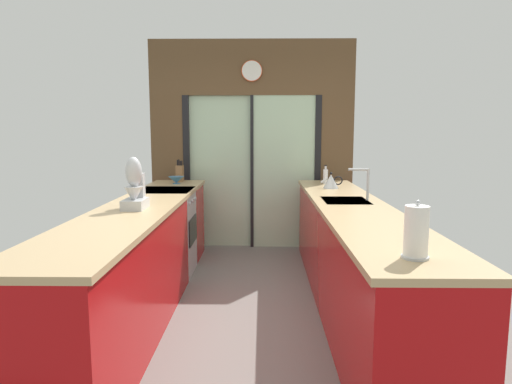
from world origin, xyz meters
name	(u,v)px	position (x,y,z in m)	size (l,w,h in m)	color
ground_plane	(248,296)	(0.00, 0.60, -0.01)	(5.04, 7.60, 0.02)	slate
back_wall_unit	(252,133)	(0.00, 2.40, 1.52)	(2.64, 0.12, 2.70)	brown
left_counter_run	(137,261)	(-0.91, 0.13, 0.47)	(0.62, 3.80, 0.92)	#AD0C0F
right_counter_run	(352,257)	(0.91, 0.30, 0.46)	(0.62, 3.80, 0.92)	#AD0C0F
sink_faucet	(365,179)	(1.06, 0.55, 1.11)	(0.19, 0.02, 0.29)	#B7BABC
oven_range	(166,232)	(-0.91, 1.25, 0.46)	(0.60, 0.60, 0.92)	#B7BABC
mixing_bowl	(176,180)	(-0.89, 1.80, 0.97)	(0.19, 0.19, 0.09)	teal
knife_block	(180,173)	(-0.89, 2.04, 1.02)	(0.08, 0.14, 0.28)	brown
stand_mixer	(135,189)	(-0.89, 0.08, 1.08)	(0.17, 0.27, 0.42)	#B7BABC
kettle	(331,181)	(0.89, 1.41, 1.00)	(0.24, 0.17, 0.18)	#B7BABC
soap_bottle	(325,176)	(0.89, 1.84, 1.01)	(0.06, 0.06, 0.22)	silver
paper_towel_roll	(416,232)	(0.89, -1.29, 1.05)	(0.13, 0.13, 0.29)	#B7BABC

